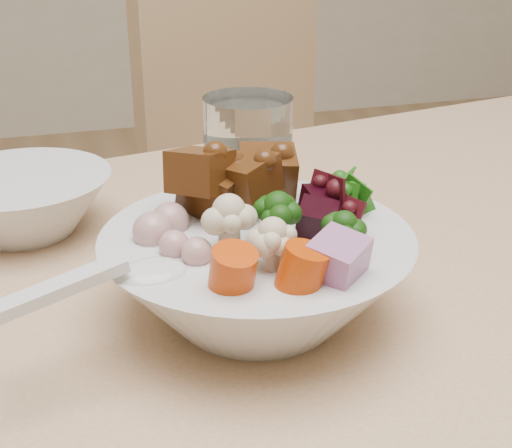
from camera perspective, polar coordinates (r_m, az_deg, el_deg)
The scene contains 6 objects.
dining_table at distance 0.71m, azimuth 17.11°, elevation -7.93°, with size 1.64×1.11×0.71m.
chair_far at distance 1.34m, azimuth 1.90°, elevation 4.24°, with size 0.60×0.60×0.96m.
food_bowl at distance 0.54m, azimuth 0.21°, elevation -3.57°, with size 0.23×0.23×0.13m.
soup_spoon at distance 0.47m, azimuth -10.28°, elevation -4.33°, with size 0.14×0.06×0.03m.
water_glass at distance 0.65m, azimuth -0.62°, elevation 3.77°, with size 0.08×0.08×0.14m.
side_bowl at distance 0.72m, azimuth -18.16°, elevation 1.53°, with size 0.17×0.17×0.06m, color silver, non-canonical shape.
Camera 1 is at (-0.27, -0.39, 1.00)m, focal length 50.00 mm.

